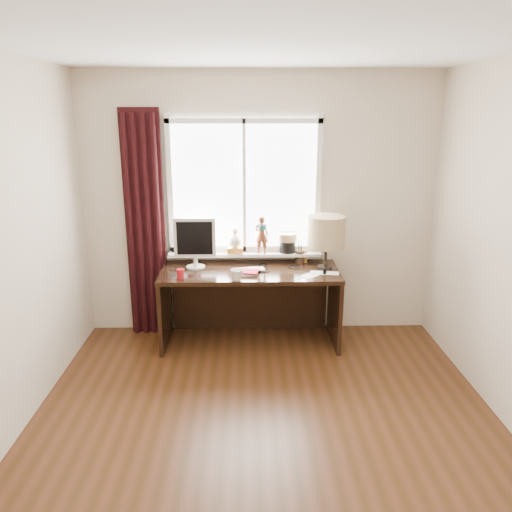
{
  "coord_description": "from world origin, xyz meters",
  "views": [
    {
      "loc": [
        -0.13,
        -2.91,
        2.2
      ],
      "look_at": [
        -0.05,
        1.25,
        1.0
      ],
      "focal_mm": 35.0,
      "sensor_mm": 36.0,
      "label": 1
    }
  ],
  "objects_px": {
    "mug": "(237,275)",
    "red_cup": "(180,274)",
    "laptop": "(249,270)",
    "desk": "(250,291)",
    "table_lamp": "(326,232)",
    "monitor": "(195,240)"
  },
  "relations": [
    {
      "from": "laptop",
      "to": "red_cup",
      "type": "distance_m",
      "value": 0.66
    },
    {
      "from": "red_cup",
      "to": "mug",
      "type": "bearing_deg",
      "value": -6.88
    },
    {
      "from": "mug",
      "to": "table_lamp",
      "type": "distance_m",
      "value": 0.95
    },
    {
      "from": "table_lamp",
      "to": "red_cup",
      "type": "bearing_deg",
      "value": -169.21
    },
    {
      "from": "monitor",
      "to": "table_lamp",
      "type": "relative_size",
      "value": 0.94
    },
    {
      "from": "desk",
      "to": "monitor",
      "type": "height_order",
      "value": "monitor"
    },
    {
      "from": "laptop",
      "to": "table_lamp",
      "type": "bearing_deg",
      "value": -4.82
    },
    {
      "from": "red_cup",
      "to": "monitor",
      "type": "xyz_separation_m",
      "value": [
        0.11,
        0.33,
        0.23
      ]
    },
    {
      "from": "laptop",
      "to": "desk",
      "type": "height_order",
      "value": "laptop"
    },
    {
      "from": "mug",
      "to": "desk",
      "type": "bearing_deg",
      "value": 72.97
    },
    {
      "from": "red_cup",
      "to": "desk",
      "type": "relative_size",
      "value": 0.05
    },
    {
      "from": "red_cup",
      "to": "monitor",
      "type": "bearing_deg",
      "value": 72.18
    },
    {
      "from": "mug",
      "to": "table_lamp",
      "type": "height_order",
      "value": "table_lamp"
    },
    {
      "from": "laptop",
      "to": "mug",
      "type": "xyz_separation_m",
      "value": [
        -0.12,
        -0.27,
        0.04
      ]
    },
    {
      "from": "mug",
      "to": "table_lamp",
      "type": "xyz_separation_m",
      "value": [
        0.84,
        0.32,
        0.31
      ]
    },
    {
      "from": "laptop",
      "to": "red_cup",
      "type": "height_order",
      "value": "red_cup"
    },
    {
      "from": "red_cup",
      "to": "table_lamp",
      "type": "height_order",
      "value": "table_lamp"
    },
    {
      "from": "mug",
      "to": "red_cup",
      "type": "bearing_deg",
      "value": 173.12
    },
    {
      "from": "laptop",
      "to": "table_lamp",
      "type": "xyz_separation_m",
      "value": [
        0.73,
        0.04,
        0.35
      ]
    },
    {
      "from": "laptop",
      "to": "red_cup",
      "type": "relative_size",
      "value": 3.28
    },
    {
      "from": "monitor",
      "to": "desk",
      "type": "bearing_deg",
      "value": 0.67
    },
    {
      "from": "mug",
      "to": "red_cup",
      "type": "height_order",
      "value": "mug"
    }
  ]
}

